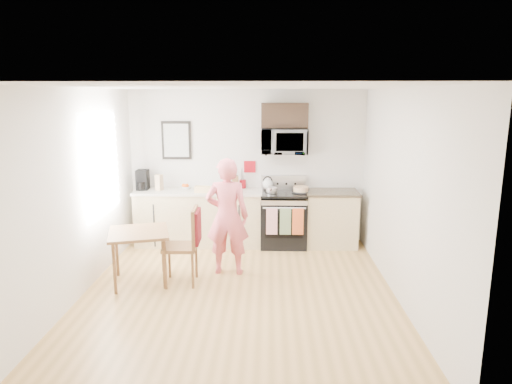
{
  "coord_description": "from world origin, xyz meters",
  "views": [
    {
      "loc": [
        0.38,
        -5.45,
        2.51
      ],
      "look_at": [
        0.19,
        1.0,
        1.13
      ],
      "focal_mm": 32.0,
      "sensor_mm": 36.0,
      "label": 1
    }
  ],
  "objects_px": {
    "range": "(283,220)",
    "cake": "(301,190)",
    "person": "(227,217)",
    "dining_table": "(139,237)",
    "microwave": "(284,141)",
    "chair": "(191,235)"
  },
  "relations": [
    {
      "from": "range",
      "to": "cake",
      "type": "bearing_deg",
      "value": -4.23
    },
    {
      "from": "dining_table",
      "to": "cake",
      "type": "bearing_deg",
      "value": 35.25
    },
    {
      "from": "cake",
      "to": "person",
      "type": "bearing_deg",
      "value": -132.14
    },
    {
      "from": "dining_table",
      "to": "cake",
      "type": "relative_size",
      "value": 2.73
    },
    {
      "from": "cake",
      "to": "range",
      "type": "bearing_deg",
      "value": 175.77
    },
    {
      "from": "chair",
      "to": "cake",
      "type": "height_order",
      "value": "chair"
    },
    {
      "from": "range",
      "to": "microwave",
      "type": "height_order",
      "value": "microwave"
    },
    {
      "from": "microwave",
      "to": "person",
      "type": "bearing_deg",
      "value": -121.57
    },
    {
      "from": "chair",
      "to": "range",
      "type": "bearing_deg",
      "value": 49.91
    },
    {
      "from": "microwave",
      "to": "person",
      "type": "xyz_separation_m",
      "value": [
        -0.83,
        -1.35,
        -0.93
      ]
    },
    {
      "from": "microwave",
      "to": "cake",
      "type": "xyz_separation_m",
      "value": [
        0.28,
        -0.13,
        -0.79
      ]
    },
    {
      "from": "microwave",
      "to": "dining_table",
      "type": "relative_size",
      "value": 0.92
    },
    {
      "from": "microwave",
      "to": "chair",
      "type": "distance_m",
      "value": 2.42
    },
    {
      "from": "person",
      "to": "cake",
      "type": "xyz_separation_m",
      "value": [
        1.11,
        1.23,
        0.14
      ]
    },
    {
      "from": "dining_table",
      "to": "chair",
      "type": "xyz_separation_m",
      "value": [
        0.7,
        -0.0,
        0.04
      ]
    },
    {
      "from": "range",
      "to": "microwave",
      "type": "bearing_deg",
      "value": 90.06
    },
    {
      "from": "range",
      "to": "person",
      "type": "bearing_deg",
      "value": -123.67
    },
    {
      "from": "dining_table",
      "to": "chair",
      "type": "distance_m",
      "value": 0.7
    },
    {
      "from": "person",
      "to": "dining_table",
      "type": "relative_size",
      "value": 2.02
    },
    {
      "from": "person",
      "to": "dining_table",
      "type": "height_order",
      "value": "person"
    },
    {
      "from": "person",
      "to": "dining_table",
      "type": "distance_m",
      "value": 1.23
    },
    {
      "from": "cake",
      "to": "microwave",
      "type": "bearing_deg",
      "value": 155.9
    }
  ]
}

